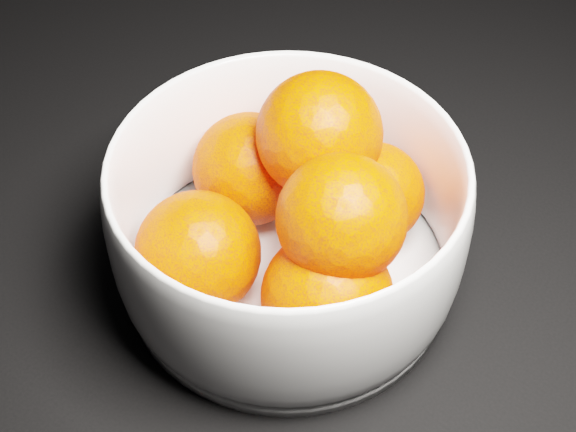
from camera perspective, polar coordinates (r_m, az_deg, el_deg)
The scene contains 3 objects.
ground at distance 0.72m, azimuth 12.15°, elevation 8.45°, with size 3.00×3.00×0.00m, color black.
bowl at distance 0.52m, azimuth 0.00°, elevation -0.42°, with size 0.23×0.23×0.11m.
orange_pile at distance 0.51m, azimuth 0.60°, elevation 0.50°, with size 0.19×0.19×0.13m.
Camera 1 is at (0.21, -0.53, 0.44)m, focal length 50.00 mm.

